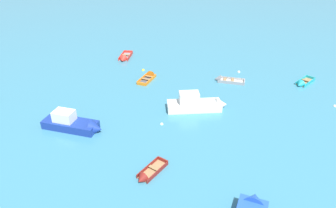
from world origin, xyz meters
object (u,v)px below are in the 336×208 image
at_px(motor_launch_deep_blue_near_right, 74,124).
at_px(mooring_buoy_trailing, 335,106).
at_px(rowboat_maroon_midfield_right, 146,175).
at_px(mooring_buoy_outer_edge, 239,72).
at_px(rowboat_grey_foreground_center, 223,80).
at_px(mooring_buoy_far_field, 143,70).
at_px(rowboat_turquoise_far_right, 302,83).
at_px(motor_launch_white_far_back, 198,104).
at_px(mooring_buoy_between_boats_right, 162,124).
at_px(rowboat_orange_back_row_right, 150,76).
at_px(rowboat_red_outer_left, 124,58).

relative_size(motor_launch_deep_blue_near_right, mooring_buoy_trailing, 18.10).
xyz_separation_m(rowboat_maroon_midfield_right, mooring_buoy_outer_edge, (8.89, 20.96, -0.16)).
bearing_deg(mooring_buoy_outer_edge, rowboat_grey_foreground_center, -125.99).
bearing_deg(mooring_buoy_trailing, mooring_buoy_far_field, 161.32).
bearing_deg(mooring_buoy_trailing, rowboat_turquoise_far_right, 111.99).
bearing_deg(rowboat_maroon_midfield_right, motor_launch_deep_blue_near_right, 143.57).
relative_size(motor_launch_white_far_back, mooring_buoy_outer_edge, 17.16).
bearing_deg(mooring_buoy_between_boats_right, motor_launch_white_far_back, 43.59).
distance_m(mooring_buoy_outer_edge, mooring_buoy_trailing, 12.39).
bearing_deg(rowboat_orange_back_row_right, rowboat_grey_foreground_center, -0.80).
distance_m(mooring_buoy_trailing, mooring_buoy_far_field, 23.26).
distance_m(rowboat_turquoise_far_right, mooring_buoy_far_field, 20.13).
bearing_deg(rowboat_maroon_midfield_right, rowboat_grey_foreground_center, 69.58).
height_order(rowboat_maroon_midfield_right, rowboat_turquoise_far_right, rowboat_turquoise_far_right).
bearing_deg(rowboat_turquoise_far_right, mooring_buoy_far_field, 173.21).
xyz_separation_m(rowboat_turquoise_far_right, mooring_buoy_outer_edge, (-7.27, 3.10, -0.18)).
bearing_deg(rowboat_grey_foreground_center, rowboat_turquoise_far_right, -0.15).
height_order(rowboat_orange_back_row_right, rowboat_maroon_midfield_right, rowboat_orange_back_row_right).
distance_m(rowboat_red_outer_left, rowboat_turquoise_far_right, 24.19).
height_order(rowboat_red_outer_left, rowboat_grey_foreground_center, rowboat_red_outer_left).
xyz_separation_m(motor_launch_deep_blue_near_right, mooring_buoy_far_field, (3.97, 14.49, -0.58)).
bearing_deg(rowboat_turquoise_far_right, mooring_buoy_outer_edge, 156.90).
bearing_deg(mooring_buoy_far_field, rowboat_grey_foreground_center, -12.67).
bearing_deg(mooring_buoy_trailing, mooring_buoy_outer_edge, 138.75).
xyz_separation_m(rowboat_red_outer_left, mooring_buoy_outer_edge, (16.16, -2.90, -0.20)).
xyz_separation_m(rowboat_grey_foreground_center, rowboat_turquoise_far_right, (9.50, -0.02, 0.00)).
height_order(mooring_buoy_outer_edge, mooring_buoy_trailing, mooring_buoy_outer_edge).
distance_m(rowboat_orange_back_row_right, motor_launch_deep_blue_near_right, 13.34).
height_order(rowboat_turquoise_far_right, mooring_buoy_trailing, rowboat_turquoise_far_right).
bearing_deg(motor_launch_white_far_back, mooring_buoy_between_boats_right, -136.41).
relative_size(mooring_buoy_trailing, mooring_buoy_far_field, 0.82).
relative_size(rowboat_orange_back_row_right, mooring_buoy_outer_edge, 9.79).
xyz_separation_m(rowboat_grey_foreground_center, mooring_buoy_far_field, (-10.48, 2.36, -0.17)).
distance_m(rowboat_red_outer_left, motor_launch_white_far_back, 17.17).
bearing_deg(motor_launch_white_far_back, rowboat_turquoise_far_right, 30.06).
bearing_deg(rowboat_orange_back_row_right, rowboat_red_outer_left, 128.80).
relative_size(rowboat_orange_back_row_right, mooring_buoy_between_boats_right, 11.96).
relative_size(rowboat_maroon_midfield_right, rowboat_red_outer_left, 0.82).
height_order(rowboat_grey_foreground_center, rowboat_turquoise_far_right, rowboat_grey_foreground_center).
relative_size(rowboat_maroon_midfield_right, mooring_buoy_outer_edge, 8.44).
relative_size(motor_launch_deep_blue_near_right, motor_launch_white_far_back, 0.94).
bearing_deg(motor_launch_deep_blue_near_right, rowboat_maroon_midfield_right, -36.43).
xyz_separation_m(rowboat_maroon_midfield_right, rowboat_turquoise_far_right, (16.16, 17.86, 0.02)).
xyz_separation_m(mooring_buoy_outer_edge, mooring_buoy_trailing, (9.32, -8.17, 0.00)).
relative_size(rowboat_orange_back_row_right, rowboat_turquoise_far_right, 1.12).
bearing_deg(mooring_buoy_outer_edge, motor_launch_deep_blue_near_right, -137.64).
xyz_separation_m(rowboat_red_outer_left, mooring_buoy_trailing, (25.48, -11.07, -0.20)).
bearing_deg(mooring_buoy_trailing, rowboat_grey_foreground_center, 156.20).
xyz_separation_m(motor_launch_deep_blue_near_right, motor_launch_white_far_back, (11.48, 4.89, 0.06)).
height_order(rowboat_turquoise_far_right, mooring_buoy_outer_edge, rowboat_turquoise_far_right).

